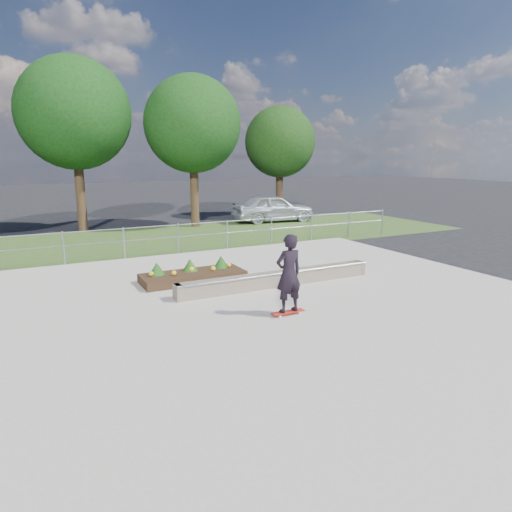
{
  "coord_description": "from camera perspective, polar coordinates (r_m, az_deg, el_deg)",
  "views": [
    {
      "loc": [
        -5.1,
        -8.82,
        3.63
      ],
      "look_at": [
        0.2,
        1.5,
        1.1
      ],
      "focal_mm": 32.0,
      "sensor_mm": 36.0,
      "label": 1
    }
  ],
  "objects": [
    {
      "name": "ground",
      "position": [
        10.81,
        2.71,
        -7.32
      ],
      "size": [
        120.0,
        120.0,
        0.0
      ],
      "primitive_type": "plane",
      "color": "black",
      "rests_on": "ground"
    },
    {
      "name": "grass_verge",
      "position": [
        20.78,
        -12.56,
        1.98
      ],
      "size": [
        30.0,
        8.0,
        0.02
      ],
      "primitive_type": "cube",
      "color": "#314B1E",
      "rests_on": "ground"
    },
    {
      "name": "concrete_slab",
      "position": [
        10.8,
        2.71,
        -7.17
      ],
      "size": [
        15.0,
        15.0,
        0.06
      ],
      "primitive_type": "cube",
      "color": "#A29A8F",
      "rests_on": "ground"
    },
    {
      "name": "fence",
      "position": [
        17.34,
        -9.7,
        2.63
      ],
      "size": [
        20.06,
        0.06,
        1.2
      ],
      "color": "gray",
      "rests_on": "ground"
    },
    {
      "name": "tree_mid_left",
      "position": [
        24.04,
        -21.78,
        16.18
      ],
      "size": [
        5.25,
        5.25,
        8.25
      ],
      "color": "#301F13",
      "rests_on": "ground"
    },
    {
      "name": "tree_mid_right",
      "position": [
        24.27,
        -7.93,
        15.97
      ],
      "size": [
        4.9,
        4.9,
        7.7
      ],
      "color": "#322014",
      "rests_on": "ground"
    },
    {
      "name": "tree_far_right",
      "position": [
        28.12,
        3.01,
        14.01
      ],
      "size": [
        4.2,
        4.2,
        6.6
      ],
      "color": "black",
      "rests_on": "ground"
    },
    {
      "name": "grind_ledge",
      "position": [
        12.88,
        2.73,
        -2.86
      ],
      "size": [
        6.0,
        0.44,
        0.43
      ],
      "color": "brown",
      "rests_on": "concrete_slab"
    },
    {
      "name": "planter_bed",
      "position": [
        13.56,
        -7.95,
        -2.28
      ],
      "size": [
        3.0,
        1.2,
        0.61
      ],
      "color": "black",
      "rests_on": "concrete_slab"
    },
    {
      "name": "skateboarder",
      "position": [
        10.34,
        4.11,
        -2.23
      ],
      "size": [
        0.8,
        0.46,
        1.89
      ],
      "color": "silver",
      "rests_on": "concrete_slab"
    },
    {
      "name": "parked_car",
      "position": [
        26.01,
        2.16,
        6.01
      ],
      "size": [
        4.79,
        2.38,
        1.57
      ],
      "primitive_type": "imported",
      "rotation": [
        0.0,
        0.0,
        1.45
      ],
      "color": "silver",
      "rests_on": "ground"
    }
  ]
}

